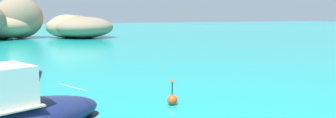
# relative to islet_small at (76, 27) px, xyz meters

# --- Properties ---
(islet_small) EXTENTS (16.33, 17.26, 4.88)m
(islet_small) POSITION_rel_islet_small_xyz_m (0.00, 0.00, 0.00)
(islet_small) COLOR #9E8966
(islet_small) RESTS_ON ground
(channel_buoy) EXTENTS (0.56, 0.56, 1.48)m
(channel_buoy) POSITION_rel_islet_small_xyz_m (-3.77, -58.32, -1.88)
(channel_buoy) COLOR #E54C19
(channel_buoy) RESTS_ON ground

